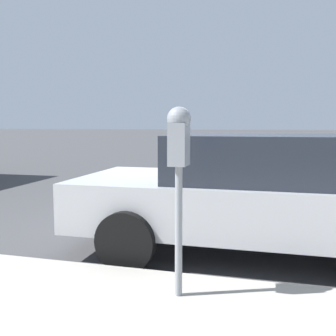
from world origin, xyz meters
The scene contains 3 objects.
ground_plane centered at (0.00, 0.00, 0.00)m, with size 220.00×220.00×0.00m, color #424244.
parking_meter centered at (-2.68, -0.44, 1.31)m, with size 0.21×0.19×1.55m.
car_silver centered at (-1.05, -1.13, 0.75)m, with size 2.07×4.46×1.42m.
Camera 1 is at (-5.72, -1.17, 1.53)m, focal length 42.00 mm.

